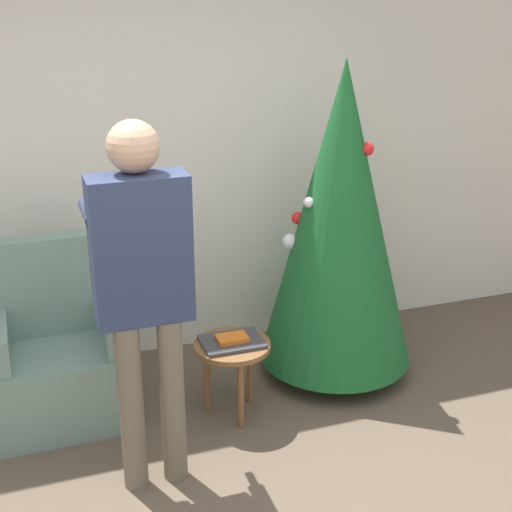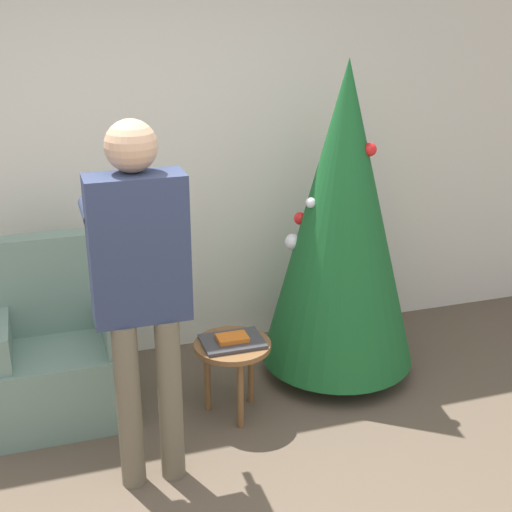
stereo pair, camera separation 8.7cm
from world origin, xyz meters
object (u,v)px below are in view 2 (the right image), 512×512
Objects in this scene: christmas_tree at (342,218)px; side_stool at (233,353)px; person_standing at (140,274)px; armchair at (60,355)px.

christmas_tree is 1.03m from side_stool.
person_standing is at bearing -144.26° from side_stool.
christmas_tree reaches higher than armchair.
side_stool is at bearing -161.36° from christmas_tree.
side_stool is (0.93, -0.33, 0.03)m from armchair.
person_standing reaches higher than armchair.
armchair reaches higher than side_stool.
person_standing is at bearing -153.58° from christmas_tree.
christmas_tree reaches higher than side_stool.
side_stool is (-0.76, -0.26, -0.65)m from christmas_tree.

